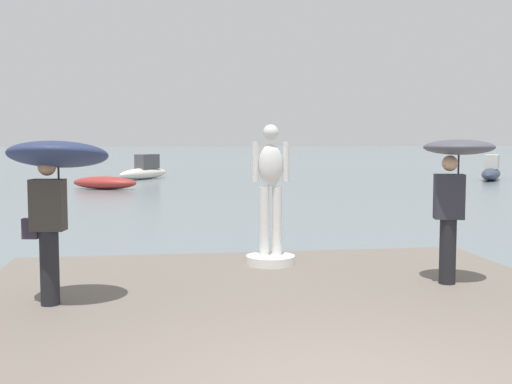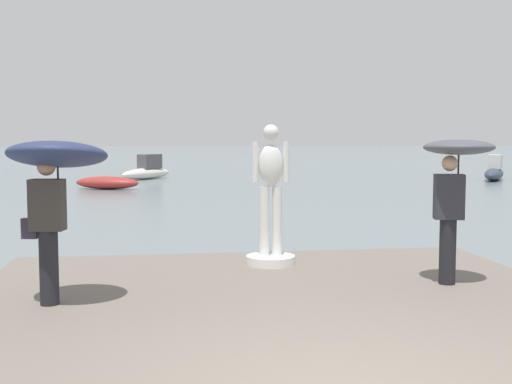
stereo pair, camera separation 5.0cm
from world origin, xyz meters
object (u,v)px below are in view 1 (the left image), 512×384
at_px(onlooker_right, 455,173).
at_px(boat_mid, 145,170).
at_px(statue_white_figure, 271,210).
at_px(boat_far, 105,183).
at_px(onlooker_left, 56,171).
at_px(boat_leftward, 491,171).

relative_size(onlooker_right, boat_mid, 0.48).
xyz_separation_m(statue_white_figure, boat_far, (-4.45, 21.34, -0.95)).
bearing_deg(onlooker_left, boat_far, 93.86).
bearing_deg(boat_leftward, onlooker_left, -126.71).
height_order(statue_white_figure, onlooker_right, statue_white_figure).
relative_size(onlooker_left, boat_mid, 0.49).
distance_m(statue_white_figure, onlooker_left, 3.60).
xyz_separation_m(boat_mid, boat_leftward, (20.29, -3.80, -0.01)).
xyz_separation_m(onlooker_right, boat_mid, (-4.99, 30.79, -1.37)).
height_order(statue_white_figure, boat_far, statue_white_figure).
distance_m(onlooker_right, boat_far, 24.01).
height_order(statue_white_figure, boat_leftward, statue_white_figure).
xyz_separation_m(onlooker_left, boat_far, (-1.58, 23.37, -1.67)).
distance_m(statue_white_figure, boat_far, 21.82).
bearing_deg(boat_far, onlooker_right, -73.85).
distance_m(boat_mid, boat_far, 7.96).
relative_size(onlooker_left, boat_leftward, 0.44).
xyz_separation_m(statue_white_figure, boat_leftward, (17.51, 25.31, -0.74)).
relative_size(boat_far, boat_leftward, 0.76).
bearing_deg(boat_leftward, statue_white_figure, -124.68).
distance_m(onlooker_left, boat_far, 23.49).
bearing_deg(statue_white_figure, boat_far, 101.79).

